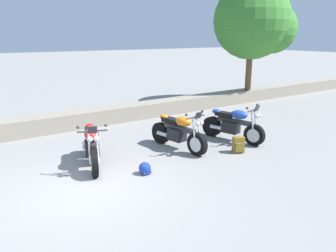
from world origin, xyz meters
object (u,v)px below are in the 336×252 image
object	(u,v)px
motorcycle_blue_far_right	(233,125)
motorcycle_red_near_left	(92,146)
motorcycle_orange_centre	(179,132)
rider_helmet	(145,168)
rider_backpack	(238,144)
leafy_tree_mid_left	(256,22)

from	to	relation	value
motorcycle_blue_far_right	motorcycle_red_near_left	bearing A→B (deg)	172.38
motorcycle_orange_centre	rider_helmet	distance (m)	1.95
motorcycle_red_near_left	rider_backpack	xyz separation A→B (m)	(3.57, -1.40, -0.24)
motorcycle_red_near_left	leafy_tree_mid_left	bearing A→B (deg)	19.42
motorcycle_orange_centre	rider_backpack	size ratio (longest dim) A/B	4.39
rider_backpack	motorcycle_orange_centre	bearing A→B (deg)	135.08
motorcycle_blue_far_right	leafy_tree_mid_left	xyz separation A→B (m)	(5.18, 3.87, 3.13)
motorcycle_red_near_left	motorcycle_orange_centre	bearing A→B (deg)	-5.96
rider_backpack	leafy_tree_mid_left	bearing A→B (deg)	39.00
leafy_tree_mid_left	motorcycle_orange_centre	bearing A→B (deg)	-152.92
motorcycle_red_near_left	motorcycle_blue_far_right	size ratio (longest dim) A/B	0.98
rider_backpack	motorcycle_blue_far_right	bearing A→B (deg)	52.63
leafy_tree_mid_left	rider_backpack	bearing A→B (deg)	-141.00
motorcycle_orange_centre	rider_helmet	world-z (taller)	motorcycle_orange_centre
motorcycle_red_near_left	leafy_tree_mid_left	xyz separation A→B (m)	(9.39, 3.31, 3.13)
motorcycle_blue_far_right	rider_helmet	distance (m)	3.53
rider_backpack	leafy_tree_mid_left	distance (m)	8.21
motorcycle_orange_centre	leafy_tree_mid_left	xyz separation A→B (m)	(6.97, 3.56, 3.13)
motorcycle_orange_centre	motorcycle_blue_far_right	size ratio (longest dim) A/B	1.01
motorcycle_orange_centre	motorcycle_blue_far_right	xyz separation A→B (m)	(1.79, -0.31, 0.00)
motorcycle_blue_far_right	leafy_tree_mid_left	bearing A→B (deg)	36.80
motorcycle_red_near_left	motorcycle_orange_centre	xyz separation A→B (m)	(2.42, -0.25, 0.00)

